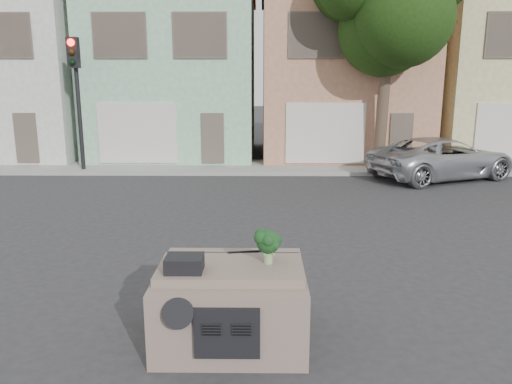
{
  "coord_description": "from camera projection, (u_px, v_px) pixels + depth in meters",
  "views": [
    {
      "loc": [
        0.41,
        -9.4,
        3.54
      ],
      "look_at": [
        0.3,
        0.5,
        1.3
      ],
      "focal_mm": 35.0,
      "sensor_mm": 36.0,
      "label": 1
    }
  ],
  "objects": [
    {
      "name": "ground_plane",
      "position": [
        241.0,
        261.0,
        9.96
      ],
      "size": [
        120.0,
        120.0,
        0.0
      ],
      "primitive_type": "plane",
      "color": "#303033",
      "rests_on": "ground"
    },
    {
      "name": "townhouse_beige",
      "position": [
        500.0,
        74.0,
        23.14
      ],
      "size": [
        7.2,
        8.2,
        7.55
      ],
      "primitive_type": "cube",
      "color": "beige",
      "rests_on": "ground"
    },
    {
      "name": "instrument_hump",
      "position": [
        184.0,
        264.0,
        6.43
      ],
      "size": [
        0.48,
        0.38,
        0.2
      ],
      "primitive_type": "cube",
      "color": "black",
      "rests_on": "car_dashboard"
    },
    {
      "name": "broccoli",
      "position": [
        268.0,
        246.0,
        6.67
      ],
      "size": [
        0.51,
        0.51,
        0.48
      ],
      "primitive_type": "cube",
      "rotation": [
        0.0,
        0.0,
        3.56
      ],
      "color": "black",
      "rests_on": "car_dashboard"
    },
    {
      "name": "sidewalk",
      "position": [
        251.0,
        167.0,
        20.18
      ],
      "size": [
        40.0,
        3.0,
        0.15
      ],
      "primitive_type": "cube",
      "color": "gray",
      "rests_on": "ground"
    },
    {
      "name": "car_dashboard",
      "position": [
        232.0,
        300.0,
        6.91
      ],
      "size": [
        2.0,
        1.8,
        1.12
      ],
      "primitive_type": "cube",
      "color": "#7B685C",
      "rests_on": "ground"
    },
    {
      "name": "wiper_arm",
      "position": [
        252.0,
        251.0,
        7.15
      ],
      "size": [
        0.69,
        0.15,
        0.02
      ],
      "primitive_type": "cube",
      "rotation": [
        0.0,
        0.0,
        0.17
      ],
      "color": "black",
      "rests_on": "car_dashboard"
    },
    {
      "name": "townhouse_tan",
      "position": [
        339.0,
        74.0,
        23.22
      ],
      "size": [
        7.2,
        8.2,
        7.55
      ],
      "primitive_type": "cube",
      "color": "tan",
      "rests_on": "ground"
    },
    {
      "name": "townhouse_mint",
      "position": [
        178.0,
        74.0,
        23.31
      ],
      "size": [
        7.2,
        8.2,
        7.55
      ],
      "primitive_type": "cube",
      "color": "#96C6A4",
      "rests_on": "ground"
    },
    {
      "name": "townhouse_white",
      "position": [
        19.0,
        74.0,
        23.39
      ],
      "size": [
        7.2,
        8.2,
        7.55
      ],
      "primitive_type": "cube",
      "color": "silver",
      "rests_on": "ground"
    },
    {
      "name": "traffic_signal",
      "position": [
        78.0,
        107.0,
        18.73
      ],
      "size": [
        0.4,
        0.4,
        5.1
      ],
      "primitive_type": "cube",
      "color": "black",
      "rests_on": "ground"
    },
    {
      "name": "tree_near",
      "position": [
        385.0,
        60.0,
        18.52
      ],
      "size": [
        4.4,
        4.0,
        8.5
      ],
      "primitive_type": "cube",
      "color": "#1A340E",
      "rests_on": "ground"
    },
    {
      "name": "silver_pickup",
      "position": [
        441.0,
        179.0,
        18.25
      ],
      "size": [
        5.98,
        4.41,
        1.51
      ],
      "primitive_type": "imported",
      "rotation": [
        0.0,
        0.0,
        1.97
      ],
      "color": "#B3B4BB",
      "rests_on": "ground"
    }
  ]
}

